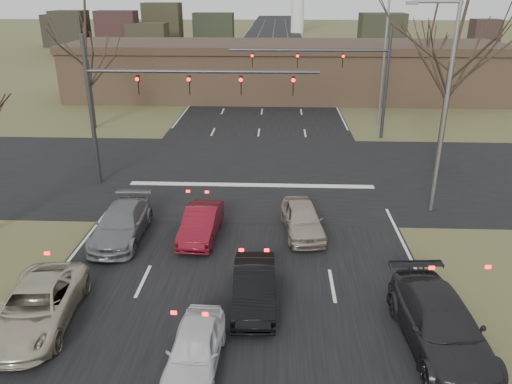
% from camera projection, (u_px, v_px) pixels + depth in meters
% --- Properties ---
extents(ground, '(360.00, 360.00, 0.00)m').
position_uv_depth(ground, '(229.00, 336.00, 15.62)').
color(ground, '#4F522B').
rests_on(ground, ground).
extents(road_main, '(14.00, 300.00, 0.02)m').
position_uv_depth(road_main, '(269.00, 66.00, 71.16)').
color(road_main, black).
rests_on(road_main, ground).
extents(road_cross, '(200.00, 14.00, 0.02)m').
position_uv_depth(road_cross, '(253.00, 173.00, 29.50)').
color(road_cross, black).
rests_on(road_cross, ground).
extents(building, '(42.40, 10.40, 5.30)m').
position_uv_depth(building, '(284.00, 70.00, 49.71)').
color(building, brown).
rests_on(building, ground).
extents(mast_arm_near, '(12.12, 0.24, 8.00)m').
position_uv_depth(mast_arm_near, '(151.00, 93.00, 25.96)').
color(mast_arm_near, '#383A3D').
rests_on(mast_arm_near, ground).
extents(mast_arm_far, '(11.12, 0.24, 8.00)m').
position_uv_depth(mast_arm_far, '(347.00, 68.00, 34.77)').
color(mast_arm_far, '#383A3D').
rests_on(mast_arm_far, ground).
extents(streetlight_right_near, '(2.34, 0.25, 10.00)m').
position_uv_depth(streetlight_right_near, '(443.00, 97.00, 22.42)').
color(streetlight_right_near, gray).
rests_on(streetlight_right_near, ground).
extents(streetlight_right_far, '(2.34, 0.25, 10.00)m').
position_uv_depth(streetlight_right_far, '(382.00, 53.00, 38.13)').
color(streetlight_right_far, gray).
rests_on(streetlight_right_far, ground).
extents(tree_right_near, '(6.90, 6.90, 11.50)m').
position_uv_depth(tree_right_near, '(459.00, 13.00, 26.64)').
color(tree_right_near, black).
rests_on(tree_right_near, ground).
extents(tree_left_far, '(5.70, 5.70, 9.50)m').
position_uv_depth(tree_left_far, '(83.00, 30.00, 36.53)').
color(tree_left_far, black).
rests_on(tree_left_far, ground).
extents(tree_right_far, '(5.40, 5.40, 9.00)m').
position_uv_depth(tree_right_far, '(430.00, 27.00, 44.79)').
color(tree_right_far, black).
rests_on(tree_right_far, ground).
extents(car_silver_suv, '(2.66, 5.08, 1.37)m').
position_uv_depth(car_silver_suv, '(36.00, 306.00, 15.92)').
color(car_silver_suv, '#B9AF95').
rests_on(car_silver_suv, ground).
extents(car_white_sedan, '(1.58, 3.66, 1.23)m').
position_uv_depth(car_white_sedan, '(195.00, 349.00, 14.15)').
color(car_white_sedan, silver).
rests_on(car_white_sedan, ground).
extents(car_black_hatch, '(1.53, 4.08, 1.33)m').
position_uv_depth(car_black_hatch, '(254.00, 287.00, 16.98)').
color(car_black_hatch, black).
rests_on(car_black_hatch, ground).
extents(car_charcoal_sedan, '(2.54, 5.44, 1.54)m').
position_uv_depth(car_charcoal_sedan, '(441.00, 325.00, 14.91)').
color(car_charcoal_sedan, black).
rests_on(car_charcoal_sedan, ground).
extents(car_grey_ahead, '(2.03, 4.84, 1.39)m').
position_uv_depth(car_grey_ahead, '(121.00, 224.00, 21.53)').
color(car_grey_ahead, slate).
rests_on(car_grey_ahead, ground).
extents(car_red_ahead, '(1.60, 4.06, 1.32)m').
position_uv_depth(car_red_ahead, '(201.00, 223.00, 21.66)').
color(car_red_ahead, maroon).
rests_on(car_red_ahead, ground).
extents(car_silver_ahead, '(2.09, 4.20, 1.37)m').
position_uv_depth(car_silver_ahead, '(302.00, 219.00, 21.99)').
color(car_silver_ahead, '#AA9B8A').
rests_on(car_silver_ahead, ground).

